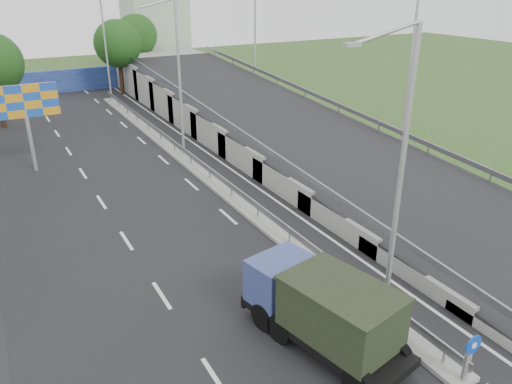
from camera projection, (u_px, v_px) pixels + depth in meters
road_surface at (168, 197)px, 28.13m from camera, size 26.00×90.00×0.04m
median at (191, 165)px, 32.64m from camera, size 1.00×44.00×0.20m
overpass_ramp at (289, 125)px, 35.32m from camera, size 10.00×50.00×3.50m
median_guardrail at (191, 155)px, 32.38m from camera, size 0.09×44.00×0.71m
sign_bollard at (469, 358)px, 14.72m from camera, size 0.64×0.23×1.67m
lamp_post_near at (398, 166)px, 15.96m from camera, size 2.74×0.18×10.08m
lamp_post_mid at (176, 72)px, 32.04m from camera, size 2.74×0.18×10.08m
lamp_post_far at (103, 40)px, 48.12m from camera, size 2.74×0.18×10.08m
blue_wall at (56, 82)px, 52.94m from camera, size 30.00×0.50×2.40m
church at (155, 29)px, 63.97m from camera, size 7.00×7.00×13.80m
billboard at (24, 106)px, 30.24m from camera, size 4.00×0.24×5.50m
tree_median_far at (118, 44)px, 50.82m from camera, size 4.80×4.80×7.60m
tree_ramp_far at (136, 35)px, 58.23m from camera, size 4.80×4.80×7.60m
dump_truck at (322, 307)px, 16.27m from camera, size 3.35×6.31×2.64m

